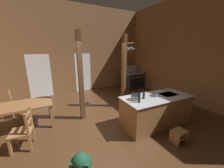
{
  "coord_description": "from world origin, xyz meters",
  "views": [
    {
      "loc": [
        -1.58,
        -3.41,
        2.27
      ],
      "look_at": [
        0.58,
        0.61,
        1.05
      ],
      "focal_mm": 20.92,
      "sensor_mm": 36.0,
      "label": 1
    }
  ],
  "objects_px": {
    "ladderback_chair_by_post": "(17,104)",
    "stockpot_on_counter": "(136,97)",
    "kitchen_island": "(156,110)",
    "ladderback_chair_near_window": "(24,131)",
    "stove_range": "(133,80)",
    "mixing_bowl_on_counter": "(154,95)",
    "step_stool": "(179,135)",
    "bottle_tall_on_counter": "(144,95)",
    "backpack": "(81,168)",
    "dining_table": "(19,108)",
    "bottle_short_on_counter": "(139,98)"
  },
  "relations": [
    {
      "from": "dining_table",
      "to": "backpack",
      "type": "relative_size",
      "value": 2.88
    },
    {
      "from": "step_stool",
      "to": "dining_table",
      "type": "relative_size",
      "value": 0.21
    },
    {
      "from": "bottle_tall_on_counter",
      "to": "ladderback_chair_by_post",
      "type": "bearing_deg",
      "value": 142.61
    },
    {
      "from": "dining_table",
      "to": "ladderback_chair_near_window",
      "type": "bearing_deg",
      "value": -80.58
    },
    {
      "from": "ladderback_chair_by_post",
      "to": "backpack",
      "type": "xyz_separation_m",
      "value": [
        1.29,
        -3.41,
        -0.14
      ]
    },
    {
      "from": "step_stool",
      "to": "bottle_tall_on_counter",
      "type": "relative_size",
      "value": 1.48
    },
    {
      "from": "step_stool",
      "to": "backpack",
      "type": "height_order",
      "value": "backpack"
    },
    {
      "from": "kitchen_island",
      "to": "backpack",
      "type": "distance_m",
      "value": 2.68
    },
    {
      "from": "kitchen_island",
      "to": "mixing_bowl_on_counter",
      "type": "distance_m",
      "value": 0.5
    },
    {
      "from": "stove_range",
      "to": "ladderback_chair_near_window",
      "type": "height_order",
      "value": "stove_range"
    },
    {
      "from": "ladderback_chair_by_post",
      "to": "mixing_bowl_on_counter",
      "type": "distance_m",
      "value": 4.61
    },
    {
      "from": "ladderback_chair_near_window",
      "to": "stove_range",
      "type": "bearing_deg",
      "value": 28.45
    },
    {
      "from": "ladderback_chair_near_window",
      "to": "stockpot_on_counter",
      "type": "bearing_deg",
      "value": -12.15
    },
    {
      "from": "ladderback_chair_near_window",
      "to": "ladderback_chair_by_post",
      "type": "distance_m",
      "value": 1.98
    },
    {
      "from": "step_stool",
      "to": "bottle_tall_on_counter",
      "type": "height_order",
      "value": "bottle_tall_on_counter"
    },
    {
      "from": "bottle_tall_on_counter",
      "to": "kitchen_island",
      "type": "bearing_deg",
      "value": -6.39
    },
    {
      "from": "backpack",
      "to": "mixing_bowl_on_counter",
      "type": "height_order",
      "value": "mixing_bowl_on_counter"
    },
    {
      "from": "kitchen_island",
      "to": "mixing_bowl_on_counter",
      "type": "relative_size",
      "value": 10.85
    },
    {
      "from": "kitchen_island",
      "to": "ladderback_chair_near_window",
      "type": "xyz_separation_m",
      "value": [
        -3.49,
        0.68,
        0.0
      ]
    },
    {
      "from": "backpack",
      "to": "mixing_bowl_on_counter",
      "type": "relative_size",
      "value": 2.94
    },
    {
      "from": "stockpot_on_counter",
      "to": "step_stool",
      "type": "bearing_deg",
      "value": -56.75
    },
    {
      "from": "stove_range",
      "to": "bottle_tall_on_counter",
      "type": "bearing_deg",
      "value": -122.98
    },
    {
      "from": "step_stool",
      "to": "bottle_short_on_counter",
      "type": "xyz_separation_m",
      "value": [
        -0.69,
        0.78,
        0.86
      ]
    },
    {
      "from": "stove_range",
      "to": "backpack",
      "type": "distance_m",
      "value": 6.12
    },
    {
      "from": "ladderback_chair_by_post",
      "to": "stockpot_on_counter",
      "type": "relative_size",
      "value": 2.77
    },
    {
      "from": "bottle_tall_on_counter",
      "to": "stove_range",
      "type": "bearing_deg",
      "value": 57.02
    },
    {
      "from": "step_stool",
      "to": "backpack",
      "type": "distance_m",
      "value": 2.47
    },
    {
      "from": "stockpot_on_counter",
      "to": "bottle_short_on_counter",
      "type": "height_order",
      "value": "bottle_short_on_counter"
    },
    {
      "from": "ladderback_chair_by_post",
      "to": "bottle_tall_on_counter",
      "type": "xyz_separation_m",
      "value": [
        3.37,
        -2.58,
        0.55
      ]
    },
    {
      "from": "bottle_tall_on_counter",
      "to": "bottle_short_on_counter",
      "type": "bearing_deg",
      "value": -151.25
    },
    {
      "from": "mixing_bowl_on_counter",
      "to": "ladderback_chair_by_post",
      "type": "bearing_deg",
      "value": 145.93
    },
    {
      "from": "stockpot_on_counter",
      "to": "bottle_short_on_counter",
      "type": "relative_size",
      "value": 0.99
    },
    {
      "from": "stockpot_on_counter",
      "to": "bottle_short_on_counter",
      "type": "distance_m",
      "value": 0.22
    },
    {
      "from": "kitchen_island",
      "to": "ladderback_chair_near_window",
      "type": "relative_size",
      "value": 2.31
    },
    {
      "from": "dining_table",
      "to": "backpack",
      "type": "bearing_deg",
      "value": -65.91
    },
    {
      "from": "ladderback_chair_by_post",
      "to": "mixing_bowl_on_counter",
      "type": "xyz_separation_m",
      "value": [
        3.8,
        -2.57,
        0.49
      ]
    },
    {
      "from": "ladderback_chair_near_window",
      "to": "ladderback_chair_by_post",
      "type": "height_order",
      "value": "same"
    },
    {
      "from": "kitchen_island",
      "to": "bottle_short_on_counter",
      "type": "relative_size",
      "value": 6.35
    },
    {
      "from": "dining_table",
      "to": "ladderback_chair_by_post",
      "type": "bearing_deg",
      "value": 101.72
    },
    {
      "from": "step_stool",
      "to": "ladderback_chair_by_post",
      "type": "bearing_deg",
      "value": 136.86
    },
    {
      "from": "ladderback_chair_near_window",
      "to": "ladderback_chair_by_post",
      "type": "bearing_deg",
      "value": 100.57
    },
    {
      "from": "step_stool",
      "to": "bottle_short_on_counter",
      "type": "relative_size",
      "value": 1.05
    },
    {
      "from": "stove_range",
      "to": "mixing_bowl_on_counter",
      "type": "distance_m",
      "value": 3.96
    },
    {
      "from": "ladderback_chair_by_post",
      "to": "stockpot_on_counter",
      "type": "height_order",
      "value": "stockpot_on_counter"
    },
    {
      "from": "ladderback_chair_by_post",
      "to": "bottle_tall_on_counter",
      "type": "height_order",
      "value": "bottle_tall_on_counter"
    },
    {
      "from": "step_stool",
      "to": "mixing_bowl_on_counter",
      "type": "height_order",
      "value": "mixing_bowl_on_counter"
    },
    {
      "from": "bottle_tall_on_counter",
      "to": "ladderback_chair_near_window",
      "type": "bearing_deg",
      "value": 168.16
    },
    {
      "from": "ladderback_chair_by_post",
      "to": "ladderback_chair_near_window",
      "type": "bearing_deg",
      "value": -79.43
    },
    {
      "from": "step_stool",
      "to": "stockpot_on_counter",
      "type": "distance_m",
      "value": 1.43
    },
    {
      "from": "kitchen_island",
      "to": "stove_range",
      "type": "relative_size",
      "value": 1.66
    }
  ]
}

